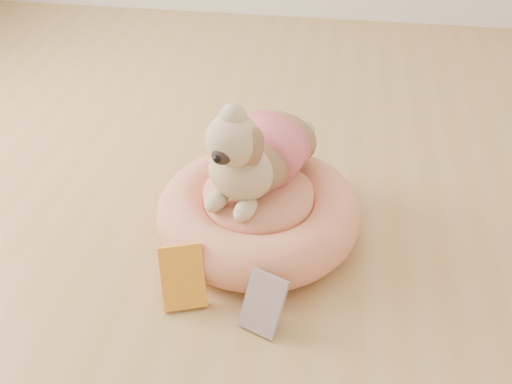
# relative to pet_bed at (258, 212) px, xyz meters

# --- Properties ---
(floor) EXTENTS (4.50, 4.50, 0.00)m
(floor) POSITION_rel_pet_bed_xyz_m (-0.23, -0.15, -0.08)
(floor) COLOR #B5884B
(floor) RESTS_ON ground
(pet_bed) EXTENTS (0.68, 0.68, 0.17)m
(pet_bed) POSITION_rel_pet_bed_xyz_m (0.00, 0.00, 0.00)
(pet_bed) COLOR #FF8C63
(pet_bed) RESTS_ON floor
(dog) EXTENTS (0.48, 0.58, 0.36)m
(dog) POSITION_rel_pet_bed_xyz_m (-0.02, 0.04, 0.27)
(dog) COLOR brown
(dog) RESTS_ON pet_bed
(book_yellow) EXTENTS (0.16, 0.15, 0.18)m
(book_yellow) POSITION_rel_pet_bed_xyz_m (-0.17, -0.34, 0.01)
(book_yellow) COLOR yellow
(book_yellow) RESTS_ON floor
(book_white) EXTENTS (0.14, 0.14, 0.16)m
(book_white) POSITION_rel_pet_bed_xyz_m (0.07, -0.39, -0.00)
(book_white) COLOR white
(book_white) RESTS_ON floor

